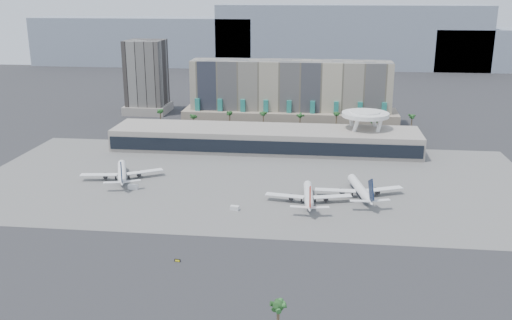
# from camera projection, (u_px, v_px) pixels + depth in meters

# --- Properties ---
(ground) EXTENTS (900.00, 900.00, 0.00)m
(ground) POSITION_uv_depth(u_px,v_px,m) (236.00, 227.00, 215.76)
(ground) COLOR #232326
(ground) RESTS_ON ground
(apron_pad) EXTENTS (260.00, 130.00, 0.06)m
(apron_pad) POSITION_uv_depth(u_px,v_px,m) (253.00, 180.00, 268.08)
(apron_pad) COLOR #5B5B59
(apron_pad) RESTS_ON ground
(mountain_ridge) EXTENTS (680.00, 60.00, 70.00)m
(mountain_ridge) POSITION_uv_depth(u_px,v_px,m) (321.00, 41.00, 651.22)
(mountain_ridge) COLOR gray
(mountain_ridge) RESTS_ON ground
(hotel) EXTENTS (140.00, 30.00, 42.00)m
(hotel) POSITION_uv_depth(u_px,v_px,m) (290.00, 99.00, 375.75)
(hotel) COLOR tan
(hotel) RESTS_ON ground
(office_tower) EXTENTS (30.00, 30.00, 52.00)m
(office_tower) POSITION_uv_depth(u_px,v_px,m) (147.00, 81.00, 410.08)
(office_tower) COLOR black
(office_tower) RESTS_ON ground
(terminal) EXTENTS (170.00, 32.50, 14.50)m
(terminal) POSITION_uv_depth(u_px,v_px,m) (265.00, 138.00, 318.39)
(terminal) COLOR #AAA195
(terminal) RESTS_ON ground
(saucer_structure) EXTENTS (26.00, 26.00, 21.89)m
(saucer_structure) POSITION_uv_depth(u_px,v_px,m) (365.00, 117.00, 314.67)
(saucer_structure) COLOR white
(saucer_structure) RESTS_ON ground
(palm_row) EXTENTS (157.80, 2.80, 13.10)m
(palm_row) POSITION_uv_depth(u_px,v_px,m) (282.00, 118.00, 349.92)
(palm_row) COLOR brown
(palm_row) RESTS_ON ground
(airliner_left) EXTENTS (37.07, 38.30, 13.79)m
(airliner_left) POSITION_uv_depth(u_px,v_px,m) (122.00, 172.00, 268.45)
(airliner_left) COLOR white
(airliner_left) RESTS_ON ground
(airliner_centre) EXTENTS (36.72, 37.86, 13.06)m
(airliner_centre) POSITION_uv_depth(u_px,v_px,m) (309.00, 195.00, 239.12)
(airliner_centre) COLOR white
(airliner_centre) RESTS_ON ground
(airliner_right) EXTENTS (38.44, 39.94, 13.92)m
(airliner_right) POSITION_uv_depth(u_px,v_px,m) (360.00, 189.00, 246.18)
(airliner_right) COLOR white
(airliner_right) RESTS_ON ground
(service_vehicle_a) EXTENTS (4.34, 2.13, 2.12)m
(service_vehicle_a) POSITION_uv_depth(u_px,v_px,m) (133.00, 187.00, 256.00)
(service_vehicle_a) COLOR white
(service_vehicle_a) RESTS_ON ground
(service_vehicle_b) EXTENTS (3.82, 2.57, 1.82)m
(service_vehicle_b) POSITION_uv_depth(u_px,v_px,m) (235.00, 208.00, 231.68)
(service_vehicle_b) COLOR silver
(service_vehicle_b) RESTS_ON ground
(taxiway_sign) EXTENTS (2.06, 0.49, 0.93)m
(taxiway_sign) POSITION_uv_depth(u_px,v_px,m) (177.00, 260.00, 187.80)
(taxiway_sign) COLOR black
(taxiway_sign) RESTS_ON ground
(near_palm_b) EXTENTS (6.00, 6.00, 15.96)m
(near_palm_b) POSITION_uv_depth(u_px,v_px,m) (278.00, 312.00, 134.81)
(near_palm_b) COLOR brown
(near_palm_b) RESTS_ON ground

